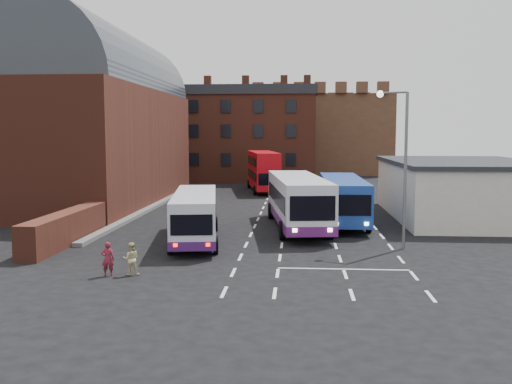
# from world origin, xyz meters

# --- Properties ---
(ground) EXTENTS (180.00, 180.00, 0.00)m
(ground) POSITION_xyz_m (0.00, 0.00, 0.00)
(ground) COLOR black
(railway_station) EXTENTS (12.00, 28.00, 16.00)m
(railway_station) POSITION_xyz_m (-15.50, 21.00, 7.64)
(railway_station) COLOR #602B1E
(railway_station) RESTS_ON ground
(forecourt_wall) EXTENTS (1.20, 10.00, 1.80)m
(forecourt_wall) POSITION_xyz_m (-10.20, 2.00, 0.90)
(forecourt_wall) COLOR #602B1E
(forecourt_wall) RESTS_ON ground
(cream_building) EXTENTS (10.40, 16.40, 4.25)m
(cream_building) POSITION_xyz_m (15.00, 14.00, 2.16)
(cream_building) COLOR beige
(cream_building) RESTS_ON ground
(brick_terrace) EXTENTS (22.00, 10.00, 11.00)m
(brick_terrace) POSITION_xyz_m (-6.00, 46.00, 5.50)
(brick_terrace) COLOR brown
(brick_terrace) RESTS_ON ground
(castle_keep) EXTENTS (22.00, 22.00, 12.00)m
(castle_keep) POSITION_xyz_m (6.00, 66.00, 6.00)
(castle_keep) COLOR brown
(castle_keep) RESTS_ON ground
(bus_white_outbound) EXTENTS (3.80, 10.53, 2.81)m
(bus_white_outbound) POSITION_xyz_m (-3.04, 3.32, 1.66)
(bus_white_outbound) COLOR silver
(bus_white_outbound) RESTS_ON ground
(bus_white_inbound) EXTENTS (4.44, 12.79, 3.42)m
(bus_white_inbound) POSITION_xyz_m (2.88, 8.15, 2.02)
(bus_white_inbound) COLOR silver
(bus_white_inbound) RESTS_ON ground
(bus_blue) EXTENTS (3.01, 11.54, 3.14)m
(bus_blue) POSITION_xyz_m (6.00, 10.58, 1.85)
(bus_blue) COLOR #1A3D93
(bus_blue) RESTS_ON ground
(bus_red_double) EXTENTS (4.23, 10.92, 4.26)m
(bus_red_double) POSITION_xyz_m (-0.84, 31.75, 2.27)
(bus_red_double) COLOR red
(bus_red_double) RESTS_ON ground
(street_lamp) EXTENTS (1.60, 0.89, 8.53)m
(street_lamp) POSITION_xyz_m (8.33, 2.01, 5.15)
(street_lamp) COLOR slate
(street_lamp) RESTS_ON ground
(pedestrian_red) EXTENTS (0.62, 0.48, 1.52)m
(pedestrian_red) POSITION_xyz_m (-5.41, -5.01, 0.76)
(pedestrian_red) COLOR maroon
(pedestrian_red) RESTS_ON ground
(pedestrian_beige) EXTENTS (0.82, 0.71, 1.46)m
(pedestrian_beige) POSITION_xyz_m (-4.44, -4.78, 0.73)
(pedestrian_beige) COLOR #C7B97F
(pedestrian_beige) RESTS_ON ground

